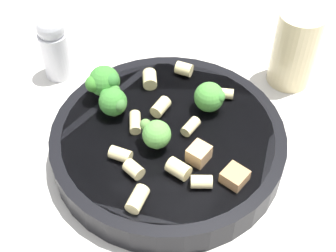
# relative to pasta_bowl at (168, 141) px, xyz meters

# --- Properties ---
(ground_plane) EXTENTS (2.00, 2.00, 0.00)m
(ground_plane) POSITION_rel_pasta_bowl_xyz_m (0.00, 0.00, -0.02)
(ground_plane) COLOR beige
(pasta_bowl) EXTENTS (0.28, 0.28, 0.04)m
(pasta_bowl) POSITION_rel_pasta_bowl_xyz_m (0.00, 0.00, 0.00)
(pasta_bowl) COLOR black
(pasta_bowl) RESTS_ON ground_plane
(broccoli_floret_0) EXTENTS (0.04, 0.04, 0.04)m
(broccoli_floret_0) POSITION_rel_pasta_bowl_xyz_m (0.06, 0.01, 0.04)
(broccoli_floret_0) COLOR #93B766
(broccoli_floret_0) RESTS_ON pasta_bowl
(broccoli_floret_1) EXTENTS (0.03, 0.04, 0.04)m
(broccoli_floret_1) POSITION_rel_pasta_bowl_xyz_m (-0.04, 0.06, 0.04)
(broccoli_floret_1) COLOR #93B766
(broccoli_floret_1) RESTS_ON pasta_bowl
(broccoli_floret_2) EXTENTS (0.03, 0.03, 0.04)m
(broccoli_floret_2) POSITION_rel_pasta_bowl_xyz_m (-0.02, -0.01, 0.04)
(broccoli_floret_2) COLOR #84AD60
(broccoli_floret_2) RESTS_ON pasta_bowl
(broccoli_floret_3) EXTENTS (0.04, 0.04, 0.04)m
(broccoli_floret_3) POSITION_rel_pasta_bowl_xyz_m (-0.04, 0.09, 0.04)
(broccoli_floret_3) COLOR #93B766
(broccoli_floret_3) RESTS_ON pasta_bowl
(rigatoni_0) EXTENTS (0.03, 0.03, 0.02)m
(rigatoni_0) POSITION_rel_pasta_bowl_xyz_m (0.07, 0.08, 0.02)
(rigatoni_0) COLOR beige
(rigatoni_0) RESTS_ON pasta_bowl
(rigatoni_1) EXTENTS (0.02, 0.02, 0.02)m
(rigatoni_1) POSITION_rel_pasta_bowl_xyz_m (-0.06, -0.04, 0.02)
(rigatoni_1) COLOR beige
(rigatoni_1) RESTS_ON pasta_bowl
(rigatoni_2) EXTENTS (0.03, 0.03, 0.02)m
(rigatoni_2) POSITION_rel_pasta_bowl_xyz_m (0.02, 0.08, 0.02)
(rigatoni_2) COLOR beige
(rigatoni_2) RESTS_ON pasta_bowl
(rigatoni_3) EXTENTS (0.02, 0.03, 0.01)m
(rigatoni_3) POSITION_rel_pasta_bowl_xyz_m (-0.03, 0.03, 0.02)
(rigatoni_3) COLOR beige
(rigatoni_3) RESTS_ON pasta_bowl
(rigatoni_4) EXTENTS (0.03, 0.03, 0.02)m
(rigatoni_4) POSITION_rel_pasta_bowl_xyz_m (-0.02, -0.06, 0.02)
(rigatoni_4) COLOR beige
(rigatoni_4) RESTS_ON pasta_bowl
(rigatoni_5) EXTENTS (0.03, 0.03, 0.01)m
(rigatoni_5) POSITION_rel_pasta_bowl_xyz_m (-0.07, -0.01, 0.02)
(rigatoni_5) COLOR beige
(rigatoni_5) RESTS_ON pasta_bowl
(rigatoni_6) EXTENTS (0.03, 0.02, 0.01)m
(rigatoni_6) POSITION_rel_pasta_bowl_xyz_m (0.02, -0.01, 0.02)
(rigatoni_6) COLOR beige
(rigatoni_6) RESTS_ON pasta_bowl
(rigatoni_7) EXTENTS (0.03, 0.03, 0.01)m
(rigatoni_7) POSITION_rel_pasta_bowl_xyz_m (0.09, 0.02, 0.02)
(rigatoni_7) COLOR beige
(rigatoni_7) RESTS_ON pasta_bowl
(rigatoni_8) EXTENTS (0.03, 0.03, 0.02)m
(rigatoni_8) POSITION_rel_pasta_bowl_xyz_m (0.01, 0.03, 0.02)
(rigatoni_8) COLOR beige
(rigatoni_8) RESTS_ON pasta_bowl
(rigatoni_9) EXTENTS (0.03, 0.02, 0.01)m
(rigatoni_9) POSITION_rel_pasta_bowl_xyz_m (-0.01, -0.08, 0.02)
(rigatoni_9) COLOR beige
(rigatoni_9) RESTS_ON pasta_bowl
(rigatoni_10) EXTENTS (0.03, 0.03, 0.02)m
(rigatoni_10) POSITION_rel_pasta_bowl_xyz_m (-0.08, -0.07, 0.02)
(rigatoni_10) COLOR beige
(rigatoni_10) RESTS_ON pasta_bowl
(chicken_chunk_0) EXTENTS (0.03, 0.03, 0.02)m
(chicken_chunk_0) POSITION_rel_pasta_bowl_xyz_m (0.01, -0.05, 0.03)
(chicken_chunk_0) COLOR tan
(chicken_chunk_0) RESTS_ON pasta_bowl
(chicken_chunk_1) EXTENTS (0.03, 0.03, 0.01)m
(chicken_chunk_1) POSITION_rel_pasta_bowl_xyz_m (0.03, -0.10, 0.02)
(chicken_chunk_1) COLOR #A87A4C
(chicken_chunk_1) RESTS_ON pasta_bowl
(drinking_glass) EXTENTS (0.06, 0.06, 0.11)m
(drinking_glass) POSITION_rel_pasta_bowl_xyz_m (0.22, 0.04, 0.03)
(drinking_glass) COLOR beige
(drinking_glass) RESTS_ON ground_plane
(pepper_shaker) EXTENTS (0.04, 0.04, 0.10)m
(pepper_shaker) POSITION_rel_pasta_bowl_xyz_m (-0.06, 0.20, 0.03)
(pepper_shaker) COLOR silver
(pepper_shaker) RESTS_ON ground_plane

